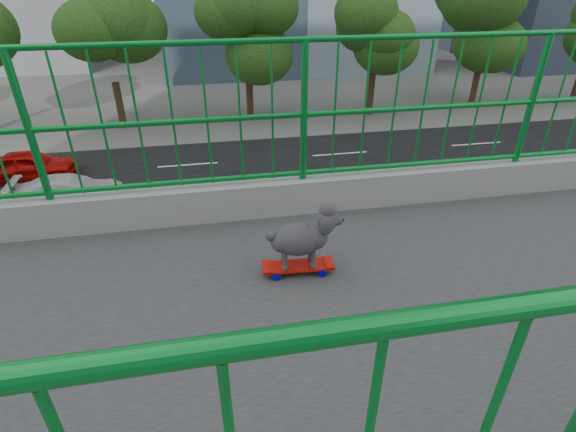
{
  "coord_description": "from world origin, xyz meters",
  "views": [
    {
      "loc": [
        1.85,
        1.26,
        8.88
      ],
      "look_at": [
        -1.17,
        1.83,
        7.08
      ],
      "focal_mm": 27.05,
      "sensor_mm": 36.0,
      "label": 1
    }
  ],
  "objects_px": {
    "skateboard": "(298,267)",
    "car_4": "(31,165)",
    "car_3": "(70,192)",
    "car_2": "(182,218)",
    "poodle": "(303,236)",
    "car_6": "(464,239)",
    "car_0": "(250,338)"
  },
  "relations": [
    {
      "from": "skateboard",
      "to": "car_6",
      "type": "distance_m",
      "value": 13.19
    },
    {
      "from": "skateboard",
      "to": "car_6",
      "type": "xyz_separation_m",
      "value": [
        -8.68,
        7.66,
        -6.32
      ]
    },
    {
      "from": "car_0",
      "to": "car_6",
      "type": "relative_size",
      "value": 0.87
    },
    {
      "from": "car_0",
      "to": "car_3",
      "type": "bearing_deg",
      "value": -146.1
    },
    {
      "from": "car_2",
      "to": "car_6",
      "type": "distance_m",
      "value": 10.02
    },
    {
      "from": "car_4",
      "to": "poodle",
      "type": "bearing_deg",
      "value": -153.9
    },
    {
      "from": "car_3",
      "to": "car_4",
      "type": "bearing_deg",
      "value": 37.66
    },
    {
      "from": "poodle",
      "to": "car_4",
      "type": "distance_m",
      "value": 21.41
    },
    {
      "from": "car_2",
      "to": "car_3",
      "type": "relative_size",
      "value": 1.18
    },
    {
      "from": "poodle",
      "to": "car_0",
      "type": "xyz_separation_m",
      "value": [
        -5.48,
        -0.04,
        -6.52
      ]
    },
    {
      "from": "skateboard",
      "to": "car_3",
      "type": "xyz_separation_m",
      "value": [
        -15.08,
        -6.46,
        -6.4
      ]
    },
    {
      "from": "car_3",
      "to": "car_4",
      "type": "height_order",
      "value": "car_4"
    },
    {
      "from": "car_4",
      "to": "car_6",
      "type": "bearing_deg",
      "value": -120.05
    },
    {
      "from": "car_4",
      "to": "car_0",
      "type": "bearing_deg",
      "value": -145.13
    },
    {
      "from": "skateboard",
      "to": "car_2",
      "type": "distance_m",
      "value": 13.58
    },
    {
      "from": "car_3",
      "to": "car_2",
      "type": "bearing_deg",
      "value": -124.67
    },
    {
      "from": "car_0",
      "to": "car_3",
      "type": "relative_size",
      "value": 1.01
    },
    {
      "from": "car_2",
      "to": "car_3",
      "type": "distance_m",
      "value": 5.63
    },
    {
      "from": "poodle",
      "to": "car_6",
      "type": "bearing_deg",
      "value": 142.38
    },
    {
      "from": "skateboard",
      "to": "car_4",
      "type": "bearing_deg",
      "value": -150.26
    },
    {
      "from": "skateboard",
      "to": "car_4",
      "type": "height_order",
      "value": "skateboard"
    },
    {
      "from": "car_0",
      "to": "car_4",
      "type": "distance_m",
      "value": 15.6
    },
    {
      "from": "car_3",
      "to": "car_6",
      "type": "xyz_separation_m",
      "value": [
        6.4,
        14.12,
        0.07
      ]
    },
    {
      "from": "skateboard",
      "to": "car_2",
      "type": "relative_size",
      "value": 0.09
    },
    {
      "from": "poodle",
      "to": "car_2",
      "type": "xyz_separation_m",
      "value": [
        -11.88,
        -1.86,
        -6.56
      ]
    },
    {
      "from": "poodle",
      "to": "car_0",
      "type": "bearing_deg",
      "value": -175.9
    },
    {
      "from": "car_6",
      "to": "poodle",
      "type": "bearing_deg",
      "value": -41.33
    },
    {
      "from": "car_6",
      "to": "skateboard",
      "type": "bearing_deg",
      "value": -41.44
    },
    {
      "from": "car_0",
      "to": "car_6",
      "type": "height_order",
      "value": "car_0"
    },
    {
      "from": "car_2",
      "to": "poodle",
      "type": "bearing_deg",
      "value": -171.1
    },
    {
      "from": "car_2",
      "to": "car_4",
      "type": "height_order",
      "value": "car_2"
    },
    {
      "from": "car_0",
      "to": "car_4",
      "type": "xyz_separation_m",
      "value": [
        -12.8,
        -8.92,
        -0.1
      ]
    }
  ]
}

